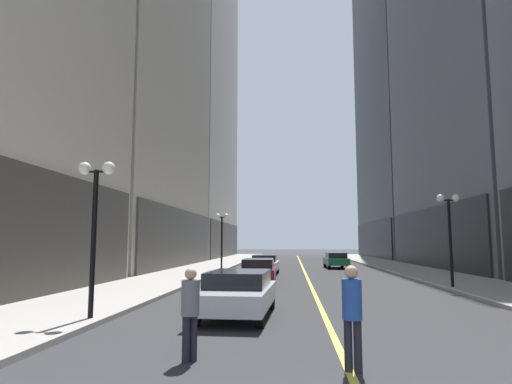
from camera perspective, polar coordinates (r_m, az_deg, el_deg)
ground_plane at (r=38.11m, az=6.16°, el=-9.86°), size 200.00×200.00×0.00m
sidewalk_left at (r=38.78m, az=-6.30°, el=-9.69°), size 4.50×78.00×0.15m
sidewalk_right at (r=39.19m, az=18.47°, el=-9.36°), size 4.50×78.00×0.15m
lane_centre_stripe at (r=38.11m, az=6.16°, el=-9.85°), size 0.16×70.00×0.01m
building_left_far at (r=68.84m, az=-10.17°, el=11.95°), size 15.18×26.00×48.09m
building_right_mid at (r=46.35m, az=29.63°, el=19.61°), size 14.52×24.00×44.17m
building_right_far at (r=73.41m, az=18.79°, el=20.93°), size 11.37×26.00×71.62m
car_silver at (r=13.27m, az=-2.38°, el=-12.91°), size 2.12×4.63×1.32m
car_maroon at (r=23.06m, az=0.29°, el=-10.25°), size 1.84×4.57×1.32m
car_white at (r=30.26m, az=1.18°, el=-9.38°), size 1.89×4.20×1.32m
car_green at (r=37.96m, az=10.41°, el=-8.72°), size 1.89×4.43×1.32m
pedestrian_in_grey_suit at (r=8.45m, az=-8.60°, el=-14.60°), size 0.48×0.48×1.71m
pedestrian_in_blue_hoodie at (r=7.91m, az=12.47°, el=-14.71°), size 0.40×0.40×1.78m
street_lamp_left_near at (r=12.91m, az=-20.32°, el=-1.41°), size 1.06×0.36×4.43m
street_lamp_left_far at (r=34.38m, az=-4.49°, el=-4.80°), size 1.06×0.36×4.43m
street_lamp_right_mid at (r=22.26m, az=23.98°, el=-3.27°), size 1.06×0.36×4.43m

